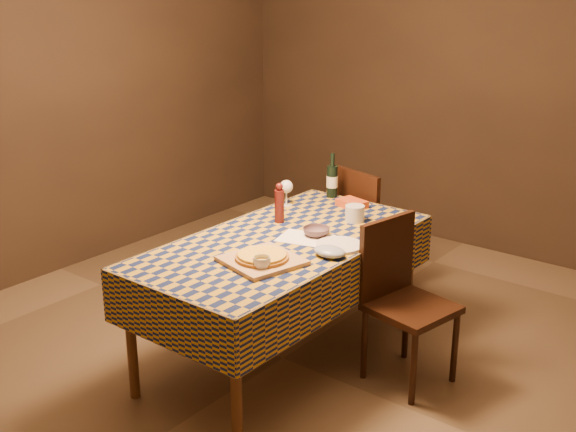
# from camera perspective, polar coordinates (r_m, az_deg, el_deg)

# --- Properties ---
(room) EXTENTS (5.00, 5.10, 2.70)m
(room) POSITION_cam_1_polar(r_m,az_deg,el_deg) (3.97, -0.45, 5.98)
(room) COLOR brown
(room) RESTS_ON ground
(dining_table) EXTENTS (0.94, 1.84, 0.77)m
(dining_table) POSITION_cam_1_polar(r_m,az_deg,el_deg) (4.16, -0.43, -2.86)
(dining_table) COLOR brown
(dining_table) RESTS_ON ground
(cutting_board) EXTENTS (0.44, 0.44, 0.02)m
(cutting_board) POSITION_cam_1_polar(r_m,az_deg,el_deg) (3.81, -2.06, -3.55)
(cutting_board) COLOR tan
(cutting_board) RESTS_ON dining_table
(pizza) EXTENTS (0.30, 0.30, 0.03)m
(pizza) POSITION_cam_1_polar(r_m,az_deg,el_deg) (3.80, -2.07, -3.20)
(pizza) COLOR #955D18
(pizza) RESTS_ON cutting_board
(pepper_mill) EXTENTS (0.07, 0.07, 0.25)m
(pepper_mill) POSITION_cam_1_polar(r_m,az_deg,el_deg) (4.39, -0.69, 0.96)
(pepper_mill) COLOR #471110
(pepper_mill) RESTS_ON dining_table
(bowl) EXTENTS (0.20, 0.20, 0.05)m
(bowl) POSITION_cam_1_polar(r_m,az_deg,el_deg) (4.19, 2.25, -1.25)
(bowl) COLOR #59434B
(bowl) RESTS_ON dining_table
(wine_glass) EXTENTS (0.09, 0.09, 0.17)m
(wine_glass) POSITION_cam_1_polar(r_m,az_deg,el_deg) (4.70, -0.13, 2.26)
(wine_glass) COLOR silver
(wine_glass) RESTS_ON dining_table
(wine_bottle) EXTENTS (0.10, 0.10, 0.30)m
(wine_bottle) POSITION_cam_1_polar(r_m,az_deg,el_deg) (4.91, 3.51, 2.81)
(wine_bottle) COLOR black
(wine_bottle) RESTS_ON dining_table
(deli_tub) EXTENTS (0.12, 0.12, 0.10)m
(deli_tub) POSITION_cam_1_polar(r_m,az_deg,el_deg) (4.45, 5.30, 0.21)
(deli_tub) COLOR silver
(deli_tub) RESTS_ON dining_table
(takeout_container) EXTENTS (0.21, 0.17, 0.05)m
(takeout_container) POSITION_cam_1_polar(r_m,az_deg,el_deg) (4.73, 5.07, 1.00)
(takeout_container) COLOR #C04619
(takeout_container) RESTS_ON dining_table
(white_plate) EXTENTS (0.32, 0.32, 0.02)m
(white_plate) POSITION_cam_1_polar(r_m,az_deg,el_deg) (4.04, 4.08, -2.31)
(white_plate) COLOR white
(white_plate) RESTS_ON dining_table
(tumbler) EXTENTS (0.11, 0.11, 0.07)m
(tumbler) POSITION_cam_1_polar(r_m,az_deg,el_deg) (3.71, -2.08, -3.78)
(tumbler) COLOR silver
(tumbler) RESTS_ON dining_table
(flour_patch) EXTENTS (0.35, 0.30, 0.00)m
(flour_patch) POSITION_cam_1_polar(r_m,az_deg,el_deg) (4.15, 1.36, -1.77)
(flour_patch) COLOR white
(flour_patch) RESTS_ON dining_table
(flour_bag) EXTENTS (0.23, 0.20, 0.05)m
(flour_bag) POSITION_cam_1_polar(r_m,az_deg,el_deg) (3.90, 3.31, -2.82)
(flour_bag) COLOR #909FB8
(flour_bag) RESTS_ON dining_table
(chair_far) EXTENTS (0.51, 0.52, 0.93)m
(chair_far) POSITION_cam_1_polar(r_m,az_deg,el_deg) (5.16, 6.31, -0.66)
(chair_far) COLOR black
(chair_far) RESTS_ON ground
(chair_right) EXTENTS (0.50, 0.49, 0.93)m
(chair_right) POSITION_cam_1_polar(r_m,az_deg,el_deg) (4.12, 8.90, -5.91)
(chair_right) COLOR black
(chair_right) RESTS_ON ground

